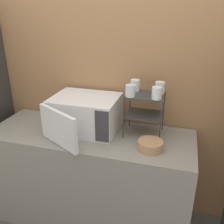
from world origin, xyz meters
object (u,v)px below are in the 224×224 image
microwave (85,114)px  glass_front_right (157,93)px  dish_rack (145,106)px  glass_front_left (130,91)px  glass_back_right (160,88)px  bowl (150,145)px  glass_back_left (135,85)px

microwave → glass_front_right: size_ratio=7.09×
dish_rack → glass_front_left: bearing=-143.4°
microwave → glass_front_right: glass_front_right is taller
dish_rack → glass_back_right: (0.10, 0.07, 0.14)m
microwave → bowl: (0.58, -0.17, -0.11)m
glass_back_right → bowl: bearing=-92.3°
microwave → glass_back_right: size_ratio=7.09×
glass_back_right → glass_front_right: same height
microwave → bowl: 0.62m
microwave → glass_front_left: glass_front_left is taller
dish_rack → glass_front_left: glass_front_left is taller
glass_back_left → microwave: bearing=-161.4°
dish_rack → glass_back_right: glass_back_right is taller
microwave → glass_back_left: bearing=18.6°
dish_rack → glass_front_left: (-0.10, -0.08, 0.14)m
dish_rack → glass_back_left: 0.19m
glass_back_right → bowl: 0.46m
dish_rack → bowl: 0.33m
glass_front_left → glass_back_right: 0.25m
dish_rack → glass_front_right: 0.19m
microwave → glass_back_right: glass_back_right is taller
glass_back_left → bowl: bearing=-58.6°
glass_front_left → bowl: size_ratio=0.49×
dish_rack → glass_front_right: glass_front_right is taller
microwave → glass_front_right: (0.59, -0.02, 0.24)m
glass_front_right → bowl: bearing=-92.1°
microwave → dish_rack: 0.50m
glass_front_left → glass_back_left: 0.15m
glass_back_left → dish_rack: bearing=-38.1°
glass_front_left → glass_front_right: same height
glass_back_right → glass_front_right: bearing=-92.5°
dish_rack → glass_back_left: (-0.10, 0.07, 0.14)m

